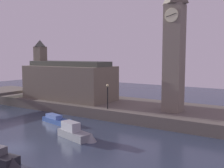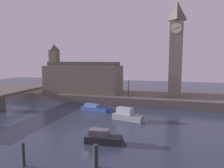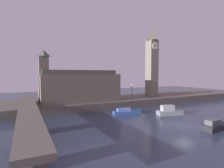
# 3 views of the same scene
# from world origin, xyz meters

# --- Properties ---
(ground_plane) EXTENTS (120.00, 120.00, 0.00)m
(ground_plane) POSITION_xyz_m (0.00, 0.00, 0.00)
(ground_plane) COLOR #2D384C
(far_embankment) EXTENTS (70.00, 12.00, 1.50)m
(far_embankment) POSITION_xyz_m (0.00, 20.00, 0.75)
(far_embankment) COLOR #5B544C
(far_embankment) RESTS_ON ground
(clock_tower) EXTENTS (2.56, 2.59, 17.43)m
(clock_tower) POSITION_xyz_m (9.17, 18.45, 10.51)
(clock_tower) COLOR slate
(clock_tower) RESTS_ON far_embankment
(parliament_hall) EXTENTS (15.68, 6.98, 10.19)m
(parliament_hall) POSITION_xyz_m (-9.74, 18.75, 4.65)
(parliament_hall) COLOR #6B6051
(parliament_hall) RESTS_ON far_embankment
(streetlamp) EXTENTS (0.36, 0.36, 3.47)m
(streetlamp) POSITION_xyz_m (0.99, 14.95, 3.69)
(streetlamp) COLOR black
(streetlamp) RESTS_ON far_embankment
(mooring_post_left) EXTENTS (0.25, 0.25, 1.97)m
(mooring_post_left) POSITION_xyz_m (-2.64, -9.31, 0.98)
(mooring_post_left) COLOR #2D2D2D
(mooring_post_left) RESTS_ON ground
(mooring_post_right) EXTENTS (0.39, 0.39, 1.88)m
(mooring_post_right) POSITION_xyz_m (2.99, -7.88, 0.94)
(mooring_post_right) COLOR #2D2D2D
(mooring_post_right) RESTS_ON ground
(boat_cruiser_grey) EXTENTS (5.38, 2.61, 1.87)m
(boat_cruiser_grey) POSITION_xyz_m (3.25, 5.73, 0.61)
(boat_cruiser_grey) COLOR gray
(boat_cruiser_grey) RESTS_ON ground
(boat_tour_blue) EXTENTS (5.74, 2.41, 1.37)m
(boat_tour_blue) POSITION_xyz_m (-2.92, 9.63, 0.39)
(boat_tour_blue) COLOR #2D4C93
(boat_tour_blue) RESTS_ON ground
(boat_barge_dark) EXTENTS (4.50, 1.73, 1.45)m
(boat_barge_dark) POSITION_xyz_m (2.41, -3.02, 0.51)
(boat_barge_dark) COLOR #232328
(boat_barge_dark) RESTS_ON ground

